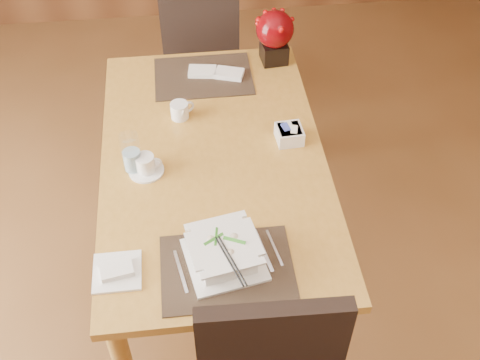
{
  "coord_description": "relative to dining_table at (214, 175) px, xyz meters",
  "views": [
    {
      "loc": [
        -0.1,
        -1.14,
        2.43
      ],
      "look_at": [
        0.08,
        0.35,
        0.87
      ],
      "focal_mm": 45.0,
      "sensor_mm": 36.0,
      "label": 1
    }
  ],
  "objects": [
    {
      "name": "soup_setting",
      "position": [
        -0.01,
        -0.52,
        0.15
      ],
      "size": [
        0.3,
        0.3,
        0.1
      ],
      "rotation": [
        0.0,
        0.0,
        0.19
      ],
      "color": "white",
      "rests_on": "dining_table"
    },
    {
      "name": "water_glass",
      "position": [
        -0.32,
        -0.03,
        0.18
      ],
      "size": [
        0.09,
        0.09,
        0.18
      ],
      "primitive_type": "cylinder",
      "rotation": [
        0.0,
        0.0,
        -0.18
      ],
      "color": "white",
      "rests_on": "dining_table"
    },
    {
      "name": "coffee_cup",
      "position": [
        -0.27,
        -0.05,
        0.13
      ],
      "size": [
        0.14,
        0.14,
        0.08
      ],
      "rotation": [
        0.0,
        0.0,
        -0.09
      ],
      "color": "white",
      "rests_on": "dining_table"
    },
    {
      "name": "placemat_far",
      "position": [
        0.0,
        0.55,
        0.1
      ],
      "size": [
        0.45,
        0.33,
        0.01
      ],
      "primitive_type": "cube",
      "color": "black",
      "rests_on": "dining_table"
    },
    {
      "name": "berry_decor",
      "position": [
        0.35,
        0.64,
        0.24
      ],
      "size": [
        0.18,
        0.18,
        0.26
      ],
      "rotation": [
        0.0,
        0.0,
        0.09
      ],
      "color": "black",
      "rests_on": "dining_table"
    },
    {
      "name": "bread_plate",
      "position": [
        -0.37,
        -0.52,
        0.1
      ],
      "size": [
        0.16,
        0.16,
        0.01
      ],
      "primitive_type": "cube",
      "rotation": [
        0.0,
        0.0,
        0.0
      ],
      "color": "white",
      "rests_on": "dining_table"
    },
    {
      "name": "dining_table",
      "position": [
        0.0,
        0.0,
        0.0
      ],
      "size": [
        0.9,
        1.5,
        0.75
      ],
      "color": "#BF8835",
      "rests_on": "ground"
    },
    {
      "name": "creamer_jug",
      "position": [
        -0.12,
        0.27,
        0.13
      ],
      "size": [
        0.13,
        0.13,
        0.07
      ],
      "primitive_type": null,
      "rotation": [
        0.0,
        0.0,
        0.41
      ],
      "color": "white",
      "rests_on": "dining_table"
    },
    {
      "name": "sugar_caddy",
      "position": [
        0.32,
        0.07,
        0.13
      ],
      "size": [
        0.11,
        0.11,
        0.06
      ],
      "primitive_type": "cube",
      "rotation": [
        0.0,
        0.0,
        0.07
      ],
      "color": "white",
      "rests_on": "dining_table"
    },
    {
      "name": "far_chair",
      "position": [
        0.02,
        1.11,
        -0.14
      ],
      "size": [
        0.43,
        0.43,
        0.91
      ],
      "rotation": [
        0.0,
        0.0,
        3.13
      ],
      "color": "black",
      "rests_on": "ground"
    },
    {
      "name": "placemat_near",
      "position": [
        0.0,
        -0.55,
        0.1
      ],
      "size": [
        0.45,
        0.33,
        0.01
      ],
      "primitive_type": "cube",
      "color": "black",
      "rests_on": "dining_table"
    },
    {
      "name": "napkins_far",
      "position": [
        0.07,
        0.55,
        0.11
      ],
      "size": [
        0.27,
        0.15,
        0.02
      ],
      "primitive_type": null,
      "rotation": [
        0.0,
        0.0,
        -0.25
      ],
      "color": "white",
      "rests_on": "dining_table"
    }
  ]
}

